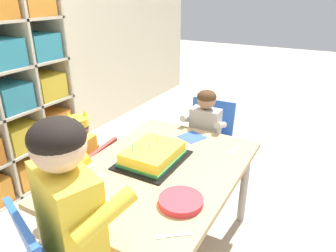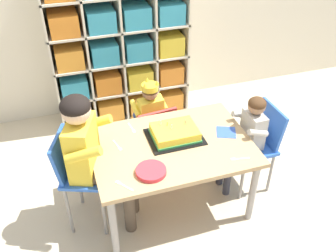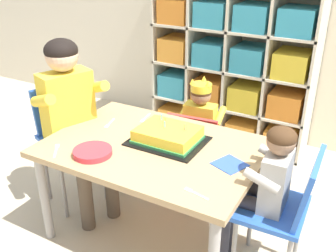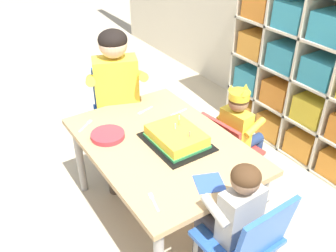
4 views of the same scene
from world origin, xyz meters
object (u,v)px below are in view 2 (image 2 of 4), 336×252
Objects in this scene: child_with_crown at (149,110)px; adult_helper_seated at (92,149)px; paper_plate_stack at (151,171)px; fork_by_napkin at (118,146)px; guest_at_table_side at (247,132)px; classroom_chair_blue at (154,129)px; classroom_chair_adult_side at (79,170)px; birthday_cake_on_tray at (175,133)px; fork_scattered_mid_table at (239,159)px; fork_near_cake_tray at (123,185)px; activity_table at (171,151)px; fork_near_child_seat at (132,128)px; classroom_chair_guest_side at (257,140)px.

adult_helper_seated is at bearing 42.05° from child_with_crown.
paper_plate_stack reaches higher than fork_by_napkin.
adult_helper_seated is 1.29× the size of guest_at_table_side.
classroom_chair_adult_side is (-0.69, -0.48, 0.14)m from classroom_chair_blue.
fork_scattered_mid_table is (0.34, -0.37, -0.03)m from birthday_cake_on_tray.
fork_scattered_mid_table is (0.81, 0.01, 0.00)m from fork_near_cake_tray.
guest_at_table_side is at bearing 128.64° from child_with_crown.
paper_plate_stack reaches higher than fork_scattered_mid_table.
fork_near_cake_tray is at bearing -122.79° from classroom_chair_adult_side.
activity_table is 1.05× the size of adult_helper_seated.
adult_helper_seated is at bearing 168.49° from fork_near_cake_tray.
fork_near_cake_tray is (-0.43, -0.83, 0.24)m from classroom_chair_blue.
guest_at_table_side reaches higher than child_with_crown.
fork_near_cake_tray and fork_scattered_mid_table have the same top height.
fork_near_child_seat is at bearing 40.33° from classroom_chair_blue.
classroom_chair_guest_side is (0.71, -0.51, 0.09)m from classroom_chair_blue.
fork_scattered_mid_table is (0.39, -0.29, 0.07)m from activity_table.
classroom_chair_guest_side is 1.00m from fork_near_child_seat.
guest_at_table_side is 1.00m from fork_by_napkin.
child_with_crown is 0.95m from classroom_chair_guest_side.
child_with_crown is at bearing -132.11° from classroom_chair_guest_side.
guest_at_table_side is (-0.11, -0.00, 0.10)m from classroom_chair_guest_side.
child_with_crown is at bearing -40.91° from fork_near_child_seat.
classroom_chair_blue is 0.62m from fork_by_napkin.
fork_near_child_seat is at bearing 90.70° from paper_plate_stack.
fork_near_child_seat is (-0.23, -0.36, 0.10)m from child_with_crown.
child_with_crown is 0.94× the size of guest_at_table_side.
birthday_cake_on_tray is at bearing -97.86° from guest_at_table_side.
child_with_crown reaches higher than classroom_chair_guest_side.
fork_by_napkin is (-0.39, -0.43, 0.24)m from classroom_chair_blue.
birthday_cake_on_tray is at bearing 55.57° from activity_table.
paper_plate_stack is at bearing -132.37° from activity_table.
classroom_chair_guest_side reaches higher than fork_scattered_mid_table.
classroom_chair_adult_side is at bearing 90.00° from adult_helper_seated.
fork_near_child_seat is (0.33, 0.27, -0.10)m from adult_helper_seated.
birthday_cake_on_tray is 2.94× the size of fork_near_child_seat.
guest_at_table_side is at bearing 133.38° from classroom_chair_blue.
adult_helper_seated is 0.42m from paper_plate_stack.
fork_scattered_mid_table is at bearing -38.28° from guest_at_table_side.
classroom_chair_blue is (0.01, 0.53, -0.17)m from activity_table.
classroom_chair_guest_side is 0.48m from fork_scattered_mid_table.
birthday_cake_on_tray is (0.72, 0.03, 0.14)m from classroom_chair_adult_side.
paper_plate_stack is (-0.22, -0.87, 0.11)m from child_with_crown.
fork_by_napkin is (-1.10, 0.09, 0.15)m from classroom_chair_guest_side.
activity_table is 9.24× the size of fork_near_cake_tray.
fork_scattered_mid_table is at bearing -131.23° from fork_by_napkin.
fork_scattered_mid_table is (0.61, -0.05, -0.01)m from paper_plate_stack.
adult_helper_seated reaches higher than classroom_chair_adult_side.
child_with_crown is 0.91m from paper_plate_stack.
fork_by_napkin is (-0.37, 0.10, 0.07)m from activity_table.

